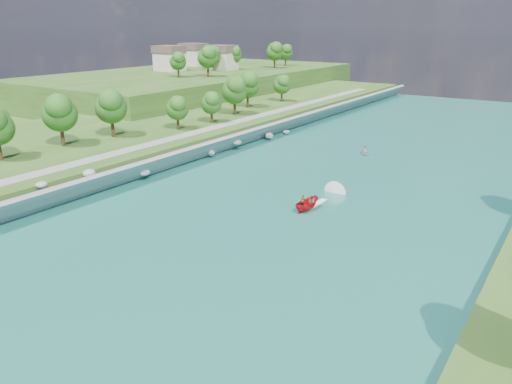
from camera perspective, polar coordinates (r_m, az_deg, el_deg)
The scene contains 11 objects.
ground at distance 58.20m, azimuth -3.97°, elevation -5.98°, with size 260.00×260.00×0.00m, color #2D5119.
river_water at distance 73.81m, azimuth 5.56°, elevation -0.56°, with size 55.00×240.00×0.10m, color #1A6457.
berm_west at distance 105.57m, azimuth -19.08°, elevation 5.31°, with size 45.00×240.00×3.50m, color #2D5119.
ridge_west at distance 179.80m, azimuth -6.38°, elevation 12.21°, with size 60.00×120.00×9.00m, color #2D5119.
riprap_bank at distance 87.52m, azimuth -9.64°, elevation 3.53°, with size 3.79×236.00×4.35m.
riverside_path at distance 92.07m, azimuth -12.49°, elevation 5.22°, with size 3.00×200.00×0.10m, color gray.
ridge_houses at distance 186.84m, azimuth -6.96°, elevation 15.14°, with size 29.50×29.50×8.40m.
trees_west at distance 86.08m, azimuth -26.28°, elevation 6.61°, with size 15.15×150.54×13.67m.
trees_ridge at distance 175.73m, azimuth -2.10°, elevation 15.28°, with size 17.95×62.81×10.87m.
motorboat at distance 69.15m, azimuth 6.29°, elevation -1.19°, with size 3.60×19.19×2.17m.
raft at distance 99.85m, azimuth 12.32°, elevation 4.44°, with size 3.46×3.79×1.67m.
Camera 1 is at (32.76, -41.59, 24.16)m, focal length 35.00 mm.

